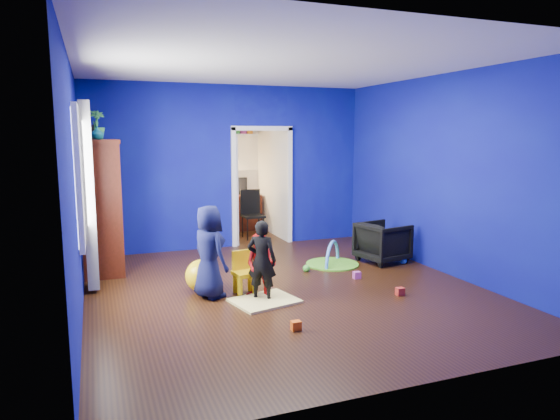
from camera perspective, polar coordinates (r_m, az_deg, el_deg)
name	(u,v)px	position (r m, az deg, el deg)	size (l,w,h in m)	color
floor	(286,290)	(6.68, 0.65, -9.09)	(5.00, 5.50, 0.01)	black
ceiling	(286,63)	(6.42, 0.69, 16.41)	(5.00, 5.50, 0.01)	white
wall_back	(230,167)	(9.00, -5.74, 4.89)	(5.00, 0.02, 2.90)	#0B0B7E
wall_front	(416,211)	(3.97, 15.25, -0.13)	(5.00, 0.02, 2.90)	#0B0B7E
wall_left	(75,188)	(5.96, -22.38, 2.37)	(0.02, 5.50, 2.90)	#0B0B7E
wall_right	(446,175)	(7.65, 18.42, 3.83)	(0.02, 5.50, 2.90)	#0B0B7E
alcove	(248,174)	(10.01, -3.69, 4.15)	(1.00, 1.75, 2.50)	silver
armchair	(383,242)	(8.18, 11.66, -3.61)	(0.69, 0.71, 0.64)	black
child_black	(262,260)	(6.16, -2.10, -5.77)	(0.36, 0.24, 1.00)	black
child_navy	(209,252)	(6.30, -8.09, -4.75)	(0.57, 0.37, 1.17)	#0E1236
toddler_red	(261,265)	(6.27, -2.18, -6.35)	(0.40, 0.31, 0.82)	red
vase	(97,133)	(7.48, -20.17, 8.26)	(0.18, 0.18, 0.18)	#0C5964
potted_plant	(96,125)	(8.00, -20.26, 9.14)	(0.24, 0.24, 0.43)	green
tv_armoire	(101,206)	(7.85, -19.79, 0.43)	(0.58, 1.14, 1.96)	#391509
crt_tv	(104,203)	(7.85, -19.51, 0.73)	(0.46, 0.70, 0.54)	silver
yellow_blanket	(265,301)	(6.21, -1.78, -10.33)	(0.75, 0.60, 0.03)	#F2E07A
hopper_ball	(202,276)	(6.62, -8.93, -7.43)	(0.43, 0.43, 0.43)	yellow
kid_chair	(245,275)	(6.45, -4.02, -7.42)	(0.28, 0.28, 0.50)	yellow
play_mat	(332,264)	(7.94, 5.99, -6.16)	(0.83, 0.83, 0.02)	#4EA826
toy_arch	(332,263)	(7.94, 5.99, -6.09)	(0.75, 0.75, 0.05)	#3F8CD8
window_left	(77,176)	(6.29, -22.21, 3.60)	(0.03, 0.95, 1.55)	white
curtain	(89,196)	(6.87, -21.00, 1.52)	(0.14, 0.42, 2.40)	slate
doorway	(262,188)	(9.20, -2.08, 2.51)	(1.16, 0.10, 2.10)	white
study_desk	(240,212)	(10.72, -4.64, -0.27)	(0.88, 0.44, 0.75)	#3D140A
desk_monitor	(238,185)	(10.76, -4.85, 2.85)	(0.40, 0.05, 0.32)	black
desk_lamp	(226,187)	(10.63, -6.22, 2.65)	(0.14, 0.14, 0.14)	#FFD88C
folding_chair	(253,215)	(9.80, -3.09, -0.60)	(0.40, 0.40, 0.92)	black
book_shelf	(237,135)	(10.70, -4.91, 8.55)	(0.88, 0.24, 0.04)	white
toy_0	(400,291)	(6.62, 13.55, -9.04)	(0.10, 0.08, 0.10)	red
toy_1	(403,260)	(8.18, 13.92, -5.61)	(0.11, 0.11, 0.11)	blue
toy_2	(296,326)	(5.36, 1.84, -13.07)	(0.10, 0.08, 0.10)	#FF5C0D
toy_3	(306,268)	(7.50, 3.03, -6.66)	(0.11, 0.11, 0.11)	green
toy_4	(357,275)	(7.24, 8.77, -7.37)	(0.10, 0.08, 0.10)	#CB4CA9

